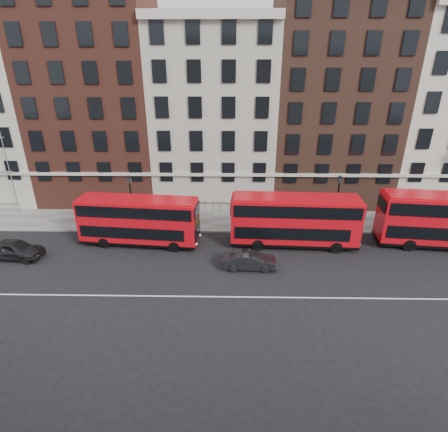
{
  "coord_description": "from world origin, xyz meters",
  "views": [
    {
      "loc": [
        1.77,
        -21.72,
        14.8
      ],
      "look_at": [
        1.3,
        5.0,
        3.0
      ],
      "focal_mm": 28.0,
      "sensor_mm": 36.0,
      "label": 1
    }
  ],
  "objects_px": {
    "bus_d": "(448,220)",
    "car_rear": "(13,249)",
    "car_front": "(250,260)",
    "bus_c": "(294,220)",
    "bus_b": "(138,220)"
  },
  "relations": [
    {
      "from": "bus_c",
      "to": "car_front",
      "type": "relative_size",
      "value": 2.62
    },
    {
      "from": "car_rear",
      "to": "car_front",
      "type": "distance_m",
      "value": 19.28
    },
    {
      "from": "bus_d",
      "to": "car_front",
      "type": "bearing_deg",
      "value": -161.01
    },
    {
      "from": "bus_d",
      "to": "bus_b",
      "type": "bearing_deg",
      "value": -173.81
    },
    {
      "from": "car_front",
      "to": "bus_d",
      "type": "bearing_deg",
      "value": -75.81
    },
    {
      "from": "bus_b",
      "to": "car_front",
      "type": "height_order",
      "value": "bus_b"
    },
    {
      "from": "bus_b",
      "to": "bus_c",
      "type": "height_order",
      "value": "bus_c"
    },
    {
      "from": "bus_b",
      "to": "car_rear",
      "type": "relative_size",
      "value": 2.18
    },
    {
      "from": "bus_b",
      "to": "bus_d",
      "type": "xyz_separation_m",
      "value": [
        26.48,
        0.0,
        0.24
      ]
    },
    {
      "from": "car_front",
      "to": "car_rear",
      "type": "bearing_deg",
      "value": 87.75
    },
    {
      "from": "bus_d",
      "to": "car_front",
      "type": "relative_size",
      "value": 2.75
    },
    {
      "from": "bus_d",
      "to": "car_rear",
      "type": "relative_size",
      "value": 2.4
    },
    {
      "from": "bus_c",
      "to": "car_front",
      "type": "distance_m",
      "value": 5.79
    },
    {
      "from": "bus_b",
      "to": "bus_c",
      "type": "bearing_deg",
      "value": 5.51
    },
    {
      "from": "bus_b",
      "to": "car_rear",
      "type": "bearing_deg",
      "value": -159.35
    }
  ]
}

